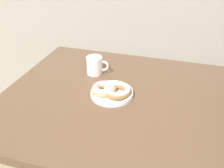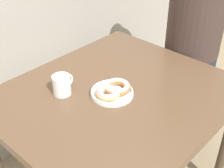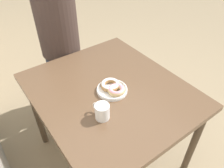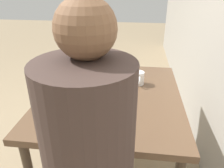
{
  "view_description": "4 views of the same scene",
  "coord_description": "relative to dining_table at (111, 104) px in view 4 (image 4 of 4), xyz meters",
  "views": [
    {
      "loc": [
        0.25,
        -0.59,
        1.42
      ],
      "look_at": [
        -0.03,
        0.35,
        0.83
      ],
      "focal_mm": 40.0,
      "sensor_mm": 36.0,
      "label": 1
    },
    {
      "loc": [
        -0.9,
        -0.45,
        1.62
      ],
      "look_at": [
        -0.03,
        0.35,
        0.83
      ],
      "focal_mm": 50.0,
      "sensor_mm": 36.0,
      "label": 2
    },
    {
      "loc": [
        -0.88,
        0.97,
        1.72
      ],
      "look_at": [
        -0.03,
        0.35,
        0.83
      ],
      "focal_mm": 35.0,
      "sensor_mm": 36.0,
      "label": 3
    },
    {
      "loc": [
        1.3,
        0.51,
        1.48
      ],
      "look_at": [
        -0.03,
        0.35,
        0.83
      ],
      "focal_mm": 35.0,
      "sensor_mm": 36.0,
      "label": 4
    }
  ],
  "objects": [
    {
      "name": "coffee_mug",
      "position": [
        -0.17,
        0.18,
        0.13
      ],
      "size": [
        0.12,
        0.08,
        0.1
      ],
      "color": "white",
      "rests_on": "dining_table"
    },
    {
      "name": "donut_plate",
      "position": [
        -0.03,
        -0.0,
        0.11
      ],
      "size": [
        0.22,
        0.2,
        0.05
      ],
      "color": "white",
      "rests_on": "dining_table"
    },
    {
      "name": "dining_table",
      "position": [
        0.0,
        0.0,
        0.0
      ],
      "size": [
        1.07,
        0.93,
        0.77
      ],
      "color": "brown",
      "rests_on": "ground_plane"
    }
  ]
}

